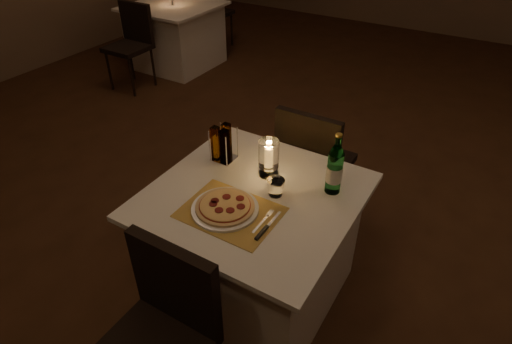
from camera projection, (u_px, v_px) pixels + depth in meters
The scene contains 17 objects.
floor at pixel (281, 224), 3.05m from camera, with size 8.00×10.00×0.02m, color #482917.
main_table at pixel (254, 246), 2.34m from camera, with size 1.00×1.00×0.74m.
chair_near at pixel (163, 324), 1.74m from camera, with size 0.42×0.42×0.90m.
chair_far at pixel (312, 158), 2.74m from camera, with size 0.42×0.42×0.90m.
placemat at pixel (230, 212), 2.01m from camera, with size 0.45×0.34×0.00m, color gold.
plate at pixel (225, 209), 2.02m from camera, with size 0.32×0.32×0.01m, color white.
pizza at pixel (225, 206), 2.01m from camera, with size 0.28×0.28×0.02m.
fork at pixel (264, 220), 1.96m from camera, with size 0.02×0.18×0.00m.
knife at pixel (264, 230), 1.90m from camera, with size 0.02×0.22×0.01m.
tumbler at pixel (276, 187), 2.10m from camera, with size 0.09×0.09×0.09m, color white, non-canonical shape.
water_bottle at pixel (335, 169), 2.07m from camera, with size 0.08×0.08×0.33m.
hurricane_candle at pixel (269, 155), 2.19m from camera, with size 0.11×0.11×0.20m.
cruet_caddy at pixel (223, 144), 2.32m from camera, with size 0.12×0.12×0.21m.
neighbor_table_left at pixel (176, 36), 5.26m from camera, with size 1.00×1.00×0.74m.
neighbor_chair_la at pixel (132, 38), 4.66m from camera, with size 0.42×0.42×0.90m.
neighbor_chair_lb at pixel (209, 8), 5.66m from camera, with size 0.42×0.42×0.90m.
neighbor_candle_left at pixel (172, 0), 5.02m from camera, with size 0.03×0.03×0.11m.
Camera 1 is at (1.02, -2.03, 2.06)m, focal length 30.00 mm.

